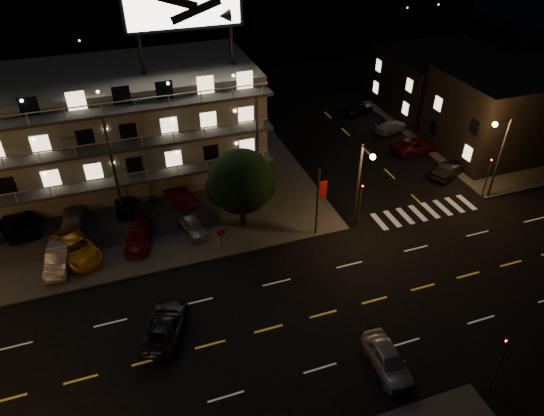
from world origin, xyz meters
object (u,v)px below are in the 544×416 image
object	(u,v)px
tree	(241,183)
lot_car_7	(73,216)
road_car_east	(388,359)
road_car_west	(165,325)
lot_car_2	(76,248)
side_car_0	(449,170)
lot_car_4	(193,226)

from	to	relation	value
tree	lot_car_7	bearing A→B (deg)	159.62
road_car_east	road_car_west	xyz separation A→B (m)	(-12.44, 7.17, -0.04)
lot_car_2	side_car_0	world-z (taller)	lot_car_2
tree	side_car_0	distance (m)	22.02
side_car_0	road_car_east	xyz separation A→B (m)	(-17.34, -17.93, 0.03)
road_car_west	lot_car_2	bearing A→B (deg)	-39.26
lot_car_7	side_car_0	world-z (taller)	lot_car_7
lot_car_2	lot_car_7	bearing A→B (deg)	69.31
tree	road_car_east	xyz separation A→B (m)	(4.35, -16.80, -3.59)
side_car_0	lot_car_4	bearing A→B (deg)	66.99
side_car_0	road_car_west	size ratio (longest dim) A/B	0.86
tree	road_car_west	bearing A→B (deg)	-130.01
tree	lot_car_4	distance (m)	5.50
tree	lot_car_2	size ratio (longest dim) A/B	1.30
lot_car_4	road_car_west	xyz separation A→B (m)	(-3.91, -9.94, -0.07)
lot_car_2	side_car_0	xyz separation A→B (m)	(35.16, 0.79, -0.18)
lot_car_4	lot_car_7	bearing A→B (deg)	141.10
road_car_east	road_car_west	bearing A→B (deg)	152.89
lot_car_7	road_car_west	bearing A→B (deg)	115.76
road_car_east	lot_car_2	bearing A→B (deg)	138.95
lot_car_2	side_car_0	bearing A→B (deg)	-21.39
lot_car_2	lot_car_4	distance (m)	9.28
lot_car_7	road_car_west	xyz separation A→B (m)	(5.54, -14.70, -0.09)
lot_car_2	lot_car_7	size ratio (longest dim) A/B	1.20
lot_car_4	lot_car_7	distance (m)	10.58
tree	lot_car_7	size ratio (longest dim) A/B	1.56
lot_car_2	road_car_east	bearing A→B (deg)	-66.56
tree	road_car_east	distance (m)	17.72
road_car_east	road_car_west	world-z (taller)	road_car_east
tree	road_car_east	world-z (taller)	tree
lot_car_4	tree	bearing A→B (deg)	-16.39
tree	road_car_east	size ratio (longest dim) A/B	1.59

